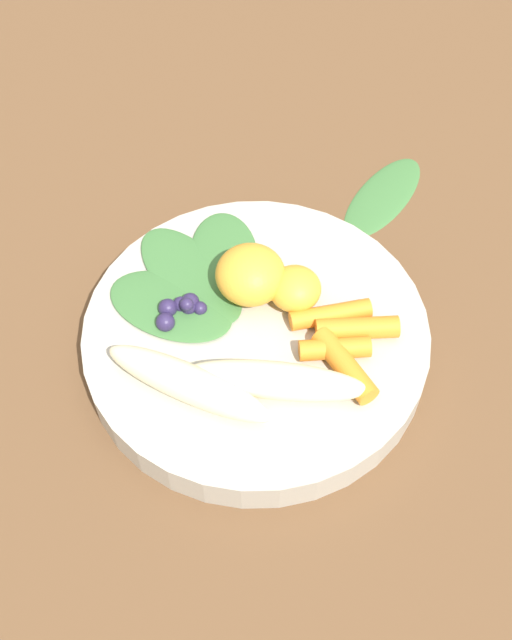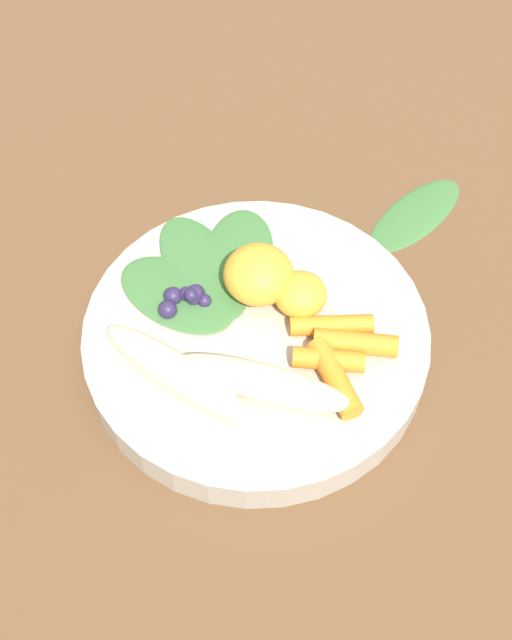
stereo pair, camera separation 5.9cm
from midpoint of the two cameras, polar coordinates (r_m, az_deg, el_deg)
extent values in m
plane|color=brown|center=(0.62, -2.70, -2.36)|extent=(2.40, 2.40, 0.00)
cylinder|color=#B2AD9E|center=(0.61, -2.76, -1.57)|extent=(0.27, 0.27, 0.03)
ellipsoid|color=beige|center=(0.56, -1.57, -4.68)|extent=(0.06, 0.13, 0.03)
ellipsoid|color=beige|center=(0.56, -8.04, -4.81)|extent=(0.09, 0.13, 0.03)
ellipsoid|color=#F4A833|center=(0.60, -3.50, 3.12)|extent=(0.05, 0.05, 0.04)
ellipsoid|color=#F4A833|center=(0.60, 0.08, 2.12)|extent=(0.04, 0.04, 0.03)
cylinder|color=orange|center=(0.57, 3.58, -3.55)|extent=(0.06, 0.04, 0.02)
cylinder|color=orange|center=(0.58, 2.91, -2.33)|extent=(0.02, 0.05, 0.02)
cylinder|color=orange|center=(0.59, 4.60, -0.82)|extent=(0.02, 0.06, 0.02)
cylinder|color=orange|center=(0.60, 2.70, 0.08)|extent=(0.02, 0.06, 0.02)
sphere|color=#2D234C|center=(0.61, -7.77, 1.02)|extent=(0.01, 0.01, 0.01)
sphere|color=#2D234C|center=(0.61, -7.73, 0.79)|extent=(0.01, 0.01, 0.01)
sphere|color=#2D234C|center=(0.61, -7.61, 0.78)|extent=(0.01, 0.01, 0.01)
sphere|color=#2D234C|center=(0.61, -7.61, 1.14)|extent=(0.01, 0.01, 0.01)
sphere|color=#2D234C|center=(0.61, -9.26, 0.68)|extent=(0.01, 0.01, 0.01)
sphere|color=#2D234C|center=(0.60, -7.91, 0.95)|extent=(0.01, 0.01, 0.01)
sphere|color=#2D234C|center=(0.61, -8.30, 0.96)|extent=(0.01, 0.01, 0.01)
sphere|color=#2D234C|center=(0.60, -9.47, -0.36)|extent=(0.01, 0.01, 0.01)
sphere|color=#2D234C|center=(0.61, -6.91, 0.66)|extent=(0.01, 0.01, 0.01)
ellipsoid|color=#3D7038|center=(0.64, -4.98, 4.69)|extent=(0.09, 0.06, 0.01)
ellipsoid|color=#3D7038|center=(0.63, -7.53, 3.15)|extent=(0.13, 0.11, 0.01)
ellipsoid|color=#3D7038|center=(0.61, -9.02, 0.86)|extent=(0.11, 0.12, 0.01)
ellipsoid|color=#3D7038|center=(0.73, 7.03, 8.94)|extent=(0.12, 0.11, 0.01)
camera|label=1|loc=(0.03, -92.87, -4.05)|focal=43.67mm
camera|label=2|loc=(0.03, 87.13, 4.05)|focal=43.67mm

